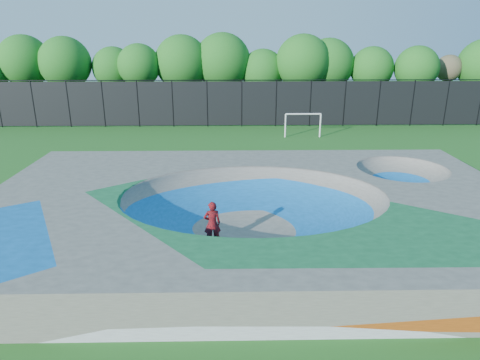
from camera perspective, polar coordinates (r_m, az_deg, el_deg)
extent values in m
plane|color=#1C5918|center=(18.09, 1.74, -6.36)|extent=(120.00, 120.00, 0.00)
cube|color=gray|center=(17.79, 1.76, -4.18)|extent=(22.00, 14.00, 1.50)
imported|color=#BA0E13|center=(16.36, -3.72, -5.82)|extent=(0.71, 0.53, 1.78)
cube|color=black|center=(16.73, -3.66, -8.51)|extent=(0.81, 0.42, 0.05)
cylinder|color=white|center=(34.02, 6.08, 7.22)|extent=(0.12, 0.12, 1.83)
cylinder|color=white|center=(34.47, 10.65, 7.15)|extent=(0.12, 0.12, 1.83)
cylinder|color=white|center=(34.05, 8.45, 8.70)|extent=(2.75, 0.12, 0.12)
cylinder|color=black|center=(41.49, -25.82, 9.08)|extent=(0.09, 0.09, 4.00)
cylinder|color=black|center=(40.35, -21.90, 9.37)|extent=(0.09, 0.09, 4.00)
cylinder|color=black|center=(39.39, -17.76, 9.62)|extent=(0.09, 0.09, 4.00)
cylinder|color=black|center=(38.65, -13.43, 9.84)|extent=(0.09, 0.09, 4.00)
cylinder|color=black|center=(38.13, -8.96, 10.00)|extent=(0.09, 0.09, 4.00)
cylinder|color=black|center=(37.85, -4.39, 10.11)|extent=(0.09, 0.09, 4.00)
cylinder|color=black|center=(37.79, 0.23, 10.15)|extent=(0.09, 0.09, 4.00)
cylinder|color=black|center=(37.98, 4.83, 10.13)|extent=(0.09, 0.09, 4.00)
cylinder|color=black|center=(38.40, 9.36, 10.04)|extent=(0.09, 0.09, 4.00)
cylinder|color=black|center=(39.05, 13.76, 9.90)|extent=(0.09, 0.09, 4.00)
cylinder|color=black|center=(39.91, 17.99, 9.71)|extent=(0.09, 0.09, 4.00)
cylinder|color=black|center=(40.98, 22.01, 9.48)|extent=(0.09, 0.09, 4.00)
cylinder|color=black|center=(42.23, 25.81, 9.22)|extent=(0.09, 0.09, 4.00)
cylinder|color=black|center=(43.65, 29.37, 8.94)|extent=(0.09, 0.09, 4.00)
cube|color=black|center=(37.79, 0.23, 10.15)|extent=(48.00, 0.03, 3.80)
cylinder|color=black|center=(37.54, 0.24, 13.17)|extent=(48.00, 0.08, 0.08)
cylinder|color=#423221|center=(47.18, -26.16, 9.71)|extent=(0.44, 0.44, 3.54)
sphere|color=#1A651A|center=(46.87, -26.80, 14.01)|extent=(4.82, 4.82, 4.82)
cylinder|color=#423221|center=(45.69, -21.77, 9.92)|extent=(0.44, 0.44, 3.33)
sphere|color=#1A651A|center=(45.36, -22.31, 14.27)|extent=(4.89, 4.89, 4.89)
cylinder|color=#423221|center=(45.05, -16.15, 10.26)|extent=(0.44, 0.44, 3.11)
sphere|color=#1A651A|center=(44.73, -16.51, 14.15)|extent=(4.04, 4.04, 4.04)
cylinder|color=#423221|center=(43.31, -13.00, 10.41)|extent=(0.44, 0.44, 3.44)
sphere|color=#1A651A|center=(42.98, -13.32, 14.67)|extent=(4.03, 4.03, 4.03)
cylinder|color=#423221|center=(43.65, -7.56, 10.61)|extent=(0.44, 0.44, 3.17)
sphere|color=#1A651A|center=(43.30, -7.77, 15.26)|extent=(5.24, 5.24, 5.24)
cylinder|color=#423221|center=(43.76, -2.28, 10.77)|extent=(0.44, 0.44, 3.16)
sphere|color=#1A651A|center=(43.40, -2.34, 15.52)|extent=(5.48, 5.48, 5.48)
cylinder|color=#423221|center=(43.69, 2.99, 10.44)|extent=(0.44, 0.44, 2.70)
sphere|color=#1A651A|center=(43.36, 3.05, 14.30)|extent=(4.26, 4.26, 4.26)
cylinder|color=#423221|center=(43.16, 8.14, 10.57)|extent=(0.44, 0.44, 3.29)
sphere|color=#1A651A|center=(42.80, 8.37, 15.32)|extent=(5.18, 5.18, 5.18)
cylinder|color=#423221|center=(44.66, 11.39, 10.52)|extent=(0.44, 0.44, 3.07)
sphere|color=#1A651A|center=(44.32, 11.68, 14.88)|extent=(5.00, 5.00, 5.00)
cylinder|color=#423221|center=(45.10, 16.79, 10.16)|extent=(0.44, 0.44, 3.04)
sphere|color=#1A651A|center=(44.78, 17.17, 14.05)|extent=(4.15, 4.15, 4.15)
cylinder|color=#423221|center=(45.53, 22.00, 9.76)|extent=(0.44, 0.44, 3.16)
sphere|color=#1A651A|center=(45.22, 22.49, 13.65)|extent=(4.12, 4.12, 4.12)
cylinder|color=#423221|center=(48.70, 25.59, 9.97)|extent=(0.44, 0.44, 3.45)
sphere|color=brown|center=(48.43, 26.07, 13.26)|extent=(2.60, 2.60, 2.60)
cylinder|color=#423221|center=(49.85, 29.13, 9.35)|extent=(0.44, 0.44, 3.00)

